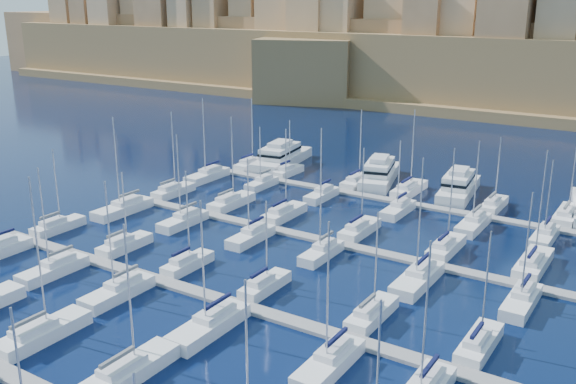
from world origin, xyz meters
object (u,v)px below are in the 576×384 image
Objects in this scene: motor_yacht_b at (380,173)px; motor_yacht_a at (281,156)px; motor_yacht_c at (459,186)px; sailboat_2 at (42,333)px.

motor_yacht_a is at bearing 177.69° from motor_yacht_b.
motor_yacht_a is 1.20× the size of motor_yacht_c.
motor_yacht_b is at bearing 177.81° from motor_yacht_c.
motor_yacht_a is 22.11m from motor_yacht_b.
motor_yacht_c is (14.96, -0.57, -0.00)m from motor_yacht_b.
motor_yacht_a and motor_yacht_c have the same top height.
motor_yacht_b and motor_yacht_c have the same top height.
sailboat_2 is 69.95m from motor_yacht_b.
motor_yacht_c is (19.23, 69.24, 0.95)m from sailboat_2.
sailboat_2 is at bearing -93.50° from motor_yacht_b.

